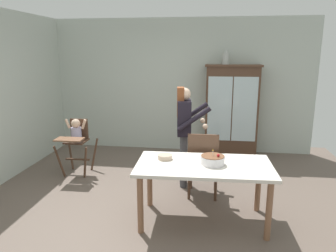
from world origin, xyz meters
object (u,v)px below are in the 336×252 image
Objects in this scene: china_cabinet at (231,111)px; dining_chair_far_side at (203,161)px; adult_person at (184,125)px; ceramic_vase at (226,58)px; dining_table at (204,171)px; high_chair_with_toddler at (76,136)px; birthday_cake at (213,160)px; serving_bowl at (165,157)px.

dining_chair_far_side is (-0.48, -2.03, -0.35)m from china_cabinet.
china_cabinet reaches higher than adult_person.
adult_person reaches higher than dining_chair_far_side.
adult_person is 1.59× the size of dining_chair_far_side.
china_cabinet is 2.12m from dining_chair_far_side.
ceramic_vase is 0.18× the size of adult_person.
adult_person reaches higher than dining_table.
dining_chair_far_side is at bearing -103.31° from china_cabinet.
high_chair_with_toddler is at bearing -150.61° from ceramic_vase.
birthday_cake is (0.10, 0.00, 0.15)m from dining_table.
adult_person is 1.15m from birthday_cake.
serving_bowl is (-0.94, -2.56, -0.14)m from china_cabinet.
ceramic_vase is 1.50× the size of serving_bowl.
birthday_cake is at bearing 101.47° from dining_chair_far_side.
ceramic_vase is 1.98m from adult_person.
high_chair_with_toddler is 3.39× the size of birthday_cake.
dining_chair_far_side is (0.46, 0.53, -0.21)m from serving_bowl.
adult_person is at bearing 80.64° from serving_bowl.
ceramic_vase is at bearing 72.91° from serving_bowl.
ceramic_vase is 0.96× the size of birthday_cake.
adult_person reaches higher than serving_bowl.
ceramic_vase reaches higher than dining_chair_far_side.
adult_person is 0.66m from dining_chair_far_side.
ceramic_vase is 2.92m from serving_bowl.
dining_chair_far_side is at bearing -18.10° from high_chair_with_toddler.
high_chair_with_toddler reaches higher than dining_table.
china_cabinet is at bearing 80.37° from dining_table.
adult_person is at bearing 107.32° from dining_table.
serving_bowl is 0.19× the size of dining_chair_far_side.
birthday_cake is 1.56× the size of serving_bowl.
high_chair_with_toddler is 0.58× the size of dining_table.
ceramic_vase is 0.28× the size of high_chair_with_toddler.
birthday_cake is at bearing 1.92° from dining_table.
ceramic_vase is 3.11m from high_chair_with_toddler.
high_chair_with_toddler is 2.24m from dining_chair_far_side.
china_cabinet is 1.80m from adult_person.
birthday_cake reaches higher than serving_bowl.
birthday_cake is 0.70m from dining_chair_far_side.
birthday_cake is at bearing -164.84° from adult_person.
china_cabinet reaches higher than high_chair_with_toddler.
high_chair_with_toddler is 0.99× the size of dining_chair_far_side.
dining_table is 0.65m from dining_chair_far_side.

